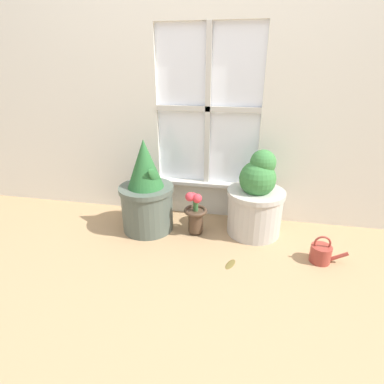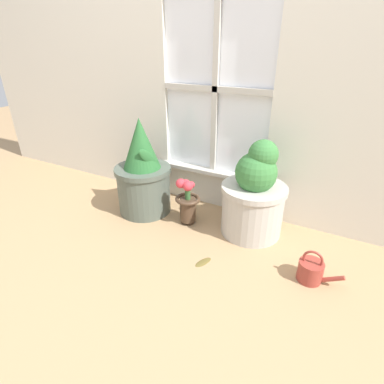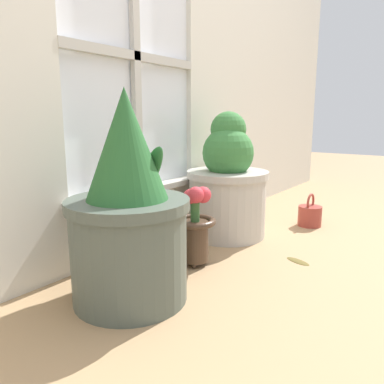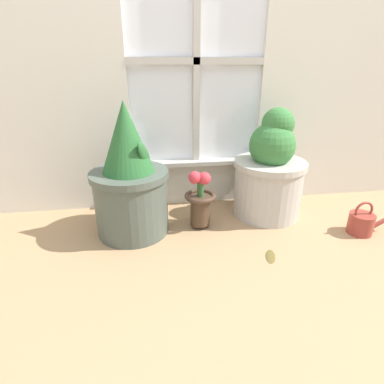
{
  "view_description": "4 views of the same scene",
  "coord_description": "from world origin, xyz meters",
  "px_view_note": "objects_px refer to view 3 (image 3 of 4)",
  "views": [
    {
      "loc": [
        0.3,
        -1.53,
        1.11
      ],
      "look_at": [
        -0.05,
        0.29,
        0.3
      ],
      "focal_mm": 28.0,
      "sensor_mm": 36.0,
      "label": 1
    },
    {
      "loc": [
        0.8,
        -1.21,
        1.07
      ],
      "look_at": [
        -0.0,
        0.28,
        0.22
      ],
      "focal_mm": 28.0,
      "sensor_mm": 36.0,
      "label": 2
    },
    {
      "loc": [
        -1.15,
        -0.54,
        0.57
      ],
      "look_at": [
        0.03,
        0.33,
        0.28
      ],
      "focal_mm": 35.0,
      "sensor_mm": 36.0,
      "label": 3
    },
    {
      "loc": [
        -0.26,
        -1.11,
        0.8
      ],
      "look_at": [
        -0.07,
        0.27,
        0.2
      ],
      "focal_mm": 28.0,
      "sensor_mm": 36.0,
      "label": 4
    }
  ],
  "objects_px": {
    "potted_plant_left": "(128,215)",
    "flower_vase": "(195,225)",
    "watering_can": "(310,215)",
    "potted_plant_right": "(227,185)"
  },
  "relations": [
    {
      "from": "potted_plant_left",
      "to": "flower_vase",
      "type": "relative_size",
      "value": 2.05
    },
    {
      "from": "watering_can",
      "to": "potted_plant_right",
      "type": "bearing_deg",
      "value": 145.4
    },
    {
      "from": "potted_plant_left",
      "to": "potted_plant_right",
      "type": "xyz_separation_m",
      "value": [
        0.75,
        0.09,
        -0.03
      ]
    },
    {
      "from": "flower_vase",
      "to": "watering_can",
      "type": "distance_m",
      "value": 0.83
    },
    {
      "from": "potted_plant_left",
      "to": "potted_plant_right",
      "type": "relative_size",
      "value": 1.1
    },
    {
      "from": "potted_plant_right",
      "to": "potted_plant_left",
      "type": "bearing_deg",
      "value": -172.91
    },
    {
      "from": "potted_plant_right",
      "to": "flower_vase",
      "type": "height_order",
      "value": "potted_plant_right"
    },
    {
      "from": "potted_plant_right",
      "to": "watering_can",
      "type": "bearing_deg",
      "value": -34.6
    },
    {
      "from": "potted_plant_left",
      "to": "watering_can",
      "type": "distance_m",
      "value": 1.18
    },
    {
      "from": "watering_can",
      "to": "potted_plant_left",
      "type": "bearing_deg",
      "value": 170.93
    }
  ]
}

